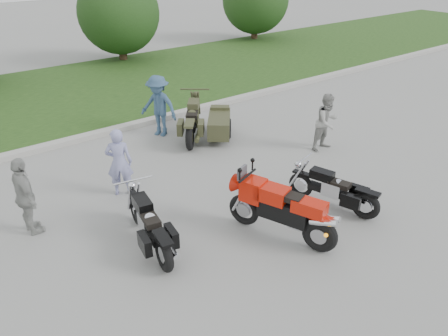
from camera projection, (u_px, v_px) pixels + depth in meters
ground at (237, 227)px, 8.70m from camera, size 80.00×80.00×0.00m
curb at (111, 131)px, 12.90m from camera, size 60.00×0.30×0.15m
grass_strip at (63, 95)px, 15.84m from camera, size 60.00×8.00×0.14m
tree_mid_right at (119, 13)px, 19.35m from camera, size 3.60×3.60×4.00m
tree_far_right at (255, 0)px, 23.62m from camera, size 3.60×3.60×4.00m
sportbike_red at (283, 209)px, 8.13m from camera, size 0.98×2.18×1.08m
cruiser_left at (151, 228)px, 7.95m from camera, size 0.52×2.19×0.85m
cruiser_right at (336, 192)px, 9.15m from camera, size 0.76×2.00×0.79m
cruiser_sidecar at (208, 123)px, 12.41m from camera, size 2.07×2.31×0.97m
person_stripe at (119, 162)px, 9.51m from camera, size 0.68×0.61×1.57m
person_grey at (327, 122)px, 11.62m from camera, size 0.77×0.61×1.55m
person_denim at (159, 106)px, 12.41m from camera, size 1.12×1.32×1.77m
person_back at (26, 197)px, 8.21m from camera, size 0.47×0.97×1.60m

